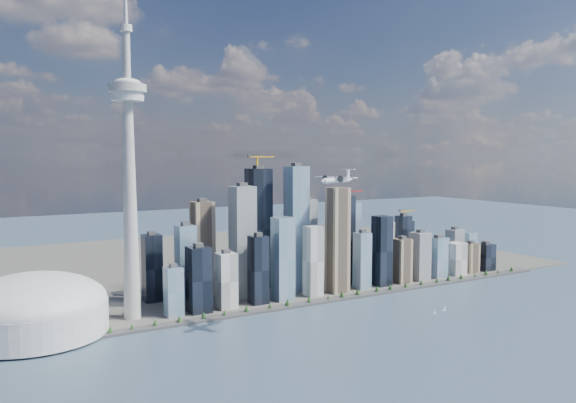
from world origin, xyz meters
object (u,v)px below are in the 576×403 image
dome_stadium (34,309)px  airplane (337,179)px  sailboat_east (435,312)px  sailboat_west (444,309)px  needle_tower (129,168)px

dome_stadium → airplane: airplane is taller
sailboat_east → sailboat_west: bearing=4.2°
airplane → sailboat_west: airplane is taller
dome_stadium → sailboat_west: bearing=-17.9°
needle_tower → sailboat_west: needle_tower is taller
dome_stadium → airplane: bearing=-26.1°
sailboat_west → sailboat_east: 26.79m
airplane → sailboat_west: 303.94m
dome_stadium → sailboat_west: dome_stadium is taller
needle_tower → airplane: needle_tower is taller
dome_stadium → sailboat_west: 629.18m
sailboat_east → dome_stadium: bearing=154.8°
dome_stadium → airplane: size_ratio=2.67×
airplane → sailboat_east: (186.45, -9.31, -217.68)m
sailboat_east → airplane: bearing=171.1°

